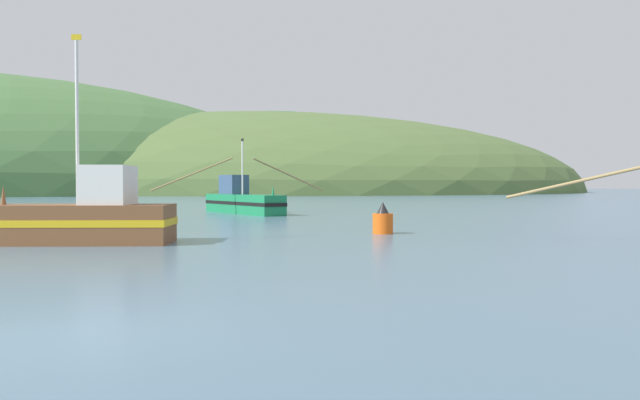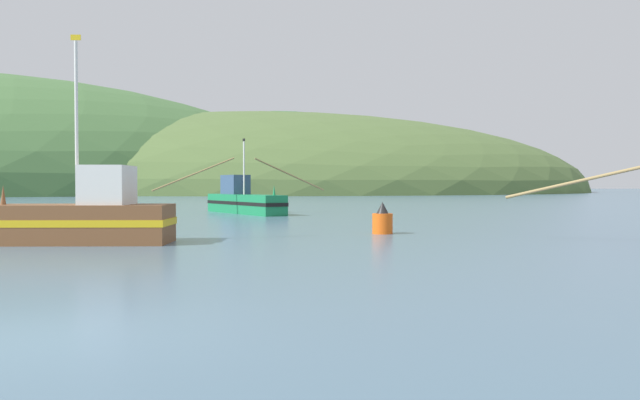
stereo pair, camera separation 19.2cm
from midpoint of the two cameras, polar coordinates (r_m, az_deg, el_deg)
ground_plane at (r=9.58m, az=-24.40°, el=-11.53°), size 600.00×600.00×0.00m
hill_far_left at (r=170.49m, az=-3.85°, el=0.70°), size 86.26×69.01×43.95m
hill_far_center at (r=190.47m, az=-5.13°, el=0.77°), size 190.89×152.71×45.87m
hill_mid_right at (r=236.51m, az=-20.55°, el=0.81°), size 202.65×162.12×38.00m
fishing_boat_green at (r=46.31m, az=-7.32°, el=-0.06°), size 12.59×9.90×5.54m
fishing_boat_brown at (r=23.95m, az=-20.79°, el=-1.50°), size 6.48×2.93×7.52m
channel_buoy at (r=26.96m, az=5.59°, el=-1.92°), size 0.88×0.88×1.38m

